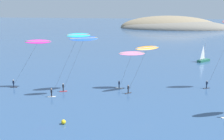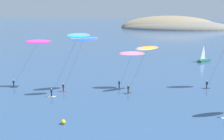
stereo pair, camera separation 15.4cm
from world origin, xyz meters
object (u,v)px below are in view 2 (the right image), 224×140
at_px(sailboat_near, 205,60).
at_px(kitesurfer_pink, 131,56).
at_px(kitesurfer_magenta, 36,45).
at_px(marker_buoy, 63,122).
at_px(kitesurfer_cyan, 76,41).
at_px(kitesurfer_orange, 146,52).
at_px(kitesurfer_blue, 83,42).

height_order(sailboat_near, kitesurfer_pink, kitesurfer_pink).
bearing_deg(kitesurfer_magenta, kitesurfer_pink, 5.67).
height_order(kitesurfer_magenta, marker_buoy, kitesurfer_magenta).
xyz_separation_m(kitesurfer_cyan, kitesurfer_magenta, (-9.70, 4.15, -1.63)).
xyz_separation_m(kitesurfer_cyan, kitesurfer_pink, (10.03, 6.10, -3.68)).
height_order(kitesurfer_pink, kitesurfer_orange, kitesurfer_orange).
height_order(kitesurfer_blue, marker_buoy, kitesurfer_blue).
height_order(kitesurfer_cyan, kitesurfer_magenta, kitesurfer_cyan).
height_order(sailboat_near, kitesurfer_blue, kitesurfer_blue).
bearing_deg(kitesurfer_cyan, kitesurfer_orange, 20.50).
bearing_deg(kitesurfer_pink, kitesurfer_magenta, -174.33).
bearing_deg(sailboat_near, marker_buoy, -119.83).
bearing_deg(marker_buoy, kitesurfer_pink, 66.47).
distance_m(kitesurfer_blue, kitesurfer_cyan, 3.66).
relative_size(kitesurfer_magenta, kitesurfer_orange, 1.11).
bearing_deg(kitesurfer_orange, kitesurfer_magenta, -178.16).
xyz_separation_m(sailboat_near, kitesurfer_pink, (-20.44, -30.92, 6.42)).
bearing_deg(kitesurfer_pink, marker_buoy, -113.53).
bearing_deg(marker_buoy, kitesurfer_magenta, 122.32).
height_order(kitesurfer_cyan, marker_buoy, kitesurfer_cyan).
bearing_deg(kitesurfer_blue, kitesurfer_magenta, 176.77).
bearing_deg(kitesurfer_orange, kitesurfer_pink, 157.77).
xyz_separation_m(kitesurfer_blue, kitesurfer_cyan, (-0.42, -3.58, 0.65)).
height_order(sailboat_near, kitesurfer_orange, kitesurfer_orange).
height_order(kitesurfer_blue, kitesurfer_orange, kitesurfer_blue).
distance_m(sailboat_near, kitesurfer_blue, 45.95).
relative_size(kitesurfer_orange, marker_buoy, 13.23).
relative_size(kitesurfer_pink, kitesurfer_orange, 0.85).
bearing_deg(kitesurfer_orange, marker_buoy, -122.12).
bearing_deg(kitesurfer_magenta, marker_buoy, -57.68).
bearing_deg(kitesurfer_orange, kitesurfer_cyan, -159.50).
relative_size(kitesurfer_cyan, kitesurfer_orange, 1.32).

